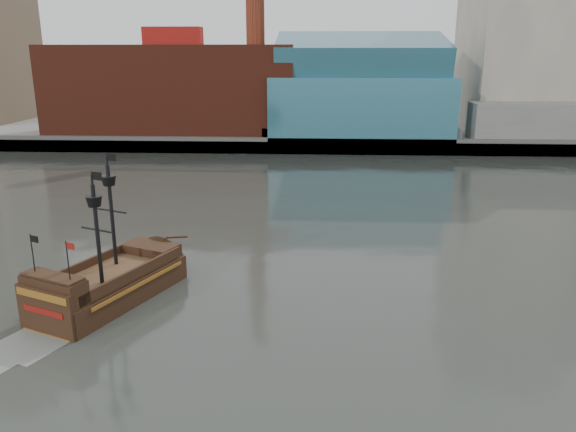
{
  "coord_description": "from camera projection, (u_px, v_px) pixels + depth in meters",
  "views": [
    {
      "loc": [
        3.09,
        -27.56,
        15.87
      ],
      "look_at": [
        0.92,
        12.9,
        4.0
      ],
      "focal_mm": 35.0,
      "sensor_mm": 36.0,
      "label": 1
    }
  ],
  "objects": [
    {
      "name": "promenade_far",
      "position": [
        304.0,
        125.0,
        118.92
      ],
      "size": [
        220.0,
        60.0,
        2.0
      ],
      "primitive_type": "cube",
      "color": "slate",
      "rests_on": "ground"
    },
    {
      "name": "ground",
      "position": [
        259.0,
        350.0,
        31.03
      ],
      "size": [
        400.0,
        400.0,
        0.0
      ],
      "primitive_type": "plane",
      "color": "#272A25",
      "rests_on": "ground"
    },
    {
      "name": "skyline",
      "position": [
        331.0,
        4.0,
        104.9
      ],
      "size": [
        149.0,
        45.0,
        62.0
      ],
      "color": "#7A6249",
      "rests_on": "promenade_far"
    },
    {
      "name": "seawall",
      "position": [
        299.0,
        146.0,
        90.56
      ],
      "size": [
        220.0,
        1.0,
        2.6
      ],
      "primitive_type": "cube",
      "color": "#4C4C49",
      "rests_on": "ground"
    },
    {
      "name": "pirate_ship",
      "position": [
        109.0,
        288.0,
        37.0
      ],
      "size": [
        9.09,
        14.27,
        10.3
      ],
      "rotation": [
        0.0,
        0.0,
        -0.4
      ],
      "color": "black",
      "rests_on": "ground"
    }
  ]
}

